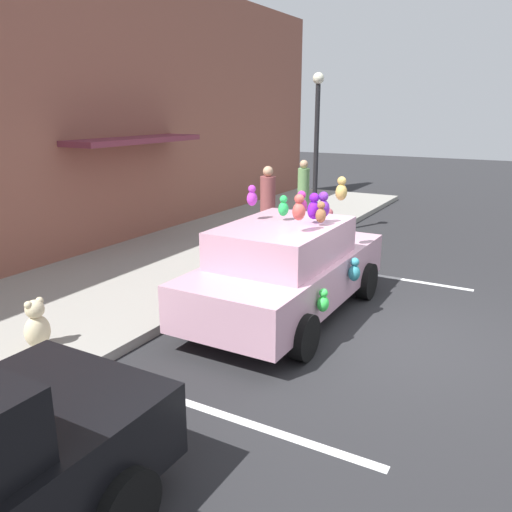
# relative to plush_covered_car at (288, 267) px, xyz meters

# --- Properties ---
(ground_plane) EXTENTS (60.00, 60.00, 0.00)m
(ground_plane) POSITION_rel_plush_covered_car_xyz_m (-0.16, -1.70, -0.81)
(ground_plane) COLOR #262628
(sidewalk) EXTENTS (24.00, 4.00, 0.15)m
(sidewalk) POSITION_rel_plush_covered_car_xyz_m (-0.16, 3.30, -0.73)
(sidewalk) COLOR gray
(sidewalk) RESTS_ON ground
(storefront_building) EXTENTS (24.00, 1.25, 6.40)m
(storefront_building) POSITION_rel_plush_covered_car_xyz_m (-0.13, 5.45, 2.38)
(storefront_building) COLOR brown
(storefront_building) RESTS_ON ground
(parking_stripe_front) EXTENTS (0.12, 3.60, 0.01)m
(parking_stripe_front) POSITION_rel_plush_covered_car_xyz_m (2.73, -0.70, -0.81)
(parking_stripe_front) COLOR silver
(parking_stripe_front) RESTS_ON ground
(parking_stripe_rear) EXTENTS (0.12, 3.60, 0.01)m
(parking_stripe_rear) POSITION_rel_plush_covered_car_xyz_m (-2.93, -0.70, -0.81)
(parking_stripe_rear) COLOR silver
(parking_stripe_rear) RESTS_ON ground
(plush_covered_car) EXTENTS (4.29, 2.05, 2.18)m
(plush_covered_car) POSITION_rel_plush_covered_car_xyz_m (0.00, 0.00, 0.00)
(plush_covered_car) COLOR #CB98AE
(plush_covered_car) RESTS_ON ground
(teddy_bear_on_sidewalk) EXTENTS (0.36, 0.30, 0.68)m
(teddy_bear_on_sidewalk) POSITION_rel_plush_covered_car_xyz_m (-2.99, 2.26, -0.35)
(teddy_bear_on_sidewalk) COLOR beige
(teddy_bear_on_sidewalk) RESTS_ON sidewalk
(street_lamp_post) EXTENTS (0.28, 0.28, 3.94)m
(street_lamp_post) POSITION_rel_plush_covered_car_xyz_m (5.24, 1.80, 1.75)
(street_lamp_post) COLOR black
(street_lamp_post) RESTS_ON sidewalk
(pedestrian_walking_past) EXTENTS (0.31, 0.31, 1.78)m
(pedestrian_walking_past) POSITION_rel_plush_covered_car_xyz_m (5.54, 2.27, 0.18)
(pedestrian_walking_past) COLOR #69995A
(pedestrian_walking_past) RESTS_ON sidewalk
(pedestrian_by_lamp) EXTENTS (0.35, 0.35, 1.86)m
(pedestrian_by_lamp) POSITION_rel_plush_covered_car_xyz_m (3.11, 2.04, 0.21)
(pedestrian_by_lamp) COLOR brown
(pedestrian_by_lamp) RESTS_ON sidewalk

